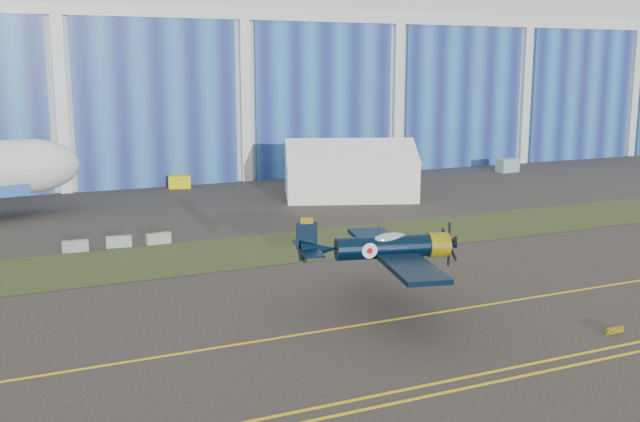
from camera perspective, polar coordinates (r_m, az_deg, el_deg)
name	(u,v)px	position (r m, az deg, el deg)	size (l,w,h in m)	color
ground	(164,323)	(43.95, -11.81, -8.33)	(260.00, 260.00, 0.00)	#38342F
grass_median	(120,264)	(57.14, -14.97, -3.95)	(260.00, 10.00, 0.02)	#475128
hangar	(41,62)	(112.75, -20.46, 10.58)	(220.00, 45.70, 30.00)	silver
taxiway_centreline	(186,352)	(39.37, -10.15, -10.56)	(200.00, 0.20, 0.02)	yellow
guard_board_right	(615,330)	(44.35, 21.53, -8.46)	(1.20, 0.15, 0.35)	yellow
warbird	(383,247)	(44.21, 4.86, -2.77)	(13.53, 15.21, 3.88)	black
tent	(349,168)	(83.37, 2.25, 3.32)	(16.95, 14.71, 6.61)	white
tug	(180,182)	(91.40, -10.64, 2.20)	(2.59, 1.62, 1.51)	yellow
gse_box	(507,165)	(106.85, 14.09, 3.39)	(3.03, 1.62, 1.82)	#86A59F
barrier_a	(75,246)	(61.96, -18.14, -2.56)	(2.00, 0.60, 0.90)	gray
barrier_b	(119,242)	(62.52, -15.07, -2.27)	(2.00, 0.60, 0.90)	#8EA08D
barrier_c	(158,239)	(62.89, -12.21, -2.07)	(2.00, 0.60, 0.90)	#9C9992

